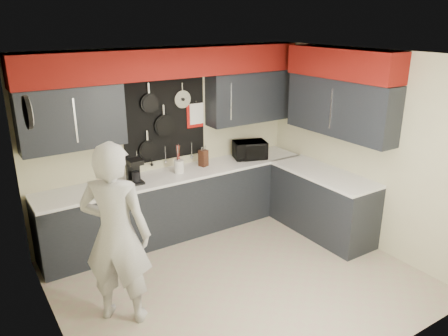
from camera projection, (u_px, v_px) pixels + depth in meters
ground at (238, 279)px, 5.22m from camera, size 4.00×4.00×0.00m
back_wall_assembly at (172, 92)px, 5.83m from camera, size 4.00×0.36×2.60m
right_wall_assembly at (343, 99)px, 5.74m from camera, size 0.36×3.50×2.60m
left_wall_assembly at (48, 217)px, 3.77m from camera, size 0.05×3.50×2.60m
base_cabinets at (221, 203)px, 6.22m from camera, size 3.95×2.20×0.92m
microwave at (250, 150)px, 6.62m from camera, size 0.56×0.47×0.27m
knife_block at (203, 158)px, 6.28m from camera, size 0.14×0.14×0.24m
utensil_crock at (179, 166)px, 6.03m from camera, size 0.14×0.14×0.18m
coffee_maker at (134, 171)px, 5.63m from camera, size 0.18×0.22×0.32m
person at (116, 235)px, 4.27m from camera, size 0.83×0.80×1.90m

